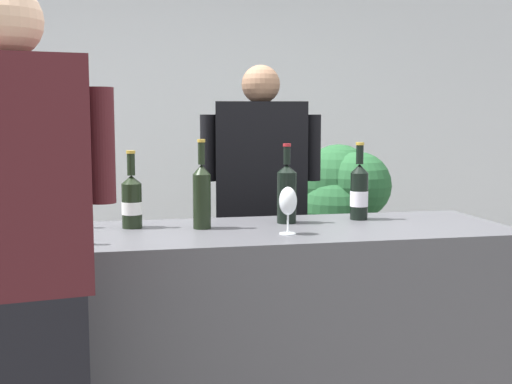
# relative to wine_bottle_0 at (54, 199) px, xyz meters

# --- Properties ---
(wall_back) EXTENTS (8.00, 0.10, 2.80)m
(wall_back) POSITION_rel_wine_bottle_0_xyz_m (0.69, 2.41, 0.33)
(wall_back) COLOR silver
(wall_back) RESTS_ON ground_plane
(counter) EXTENTS (2.29, 0.66, 0.95)m
(counter) POSITION_rel_wine_bottle_0_xyz_m (0.69, -0.19, -0.60)
(counter) COLOR #4C4C51
(counter) RESTS_ON ground_plane
(wine_bottle_0) EXTENTS (0.08, 0.08, 0.32)m
(wine_bottle_0) POSITION_rel_wine_bottle_0_xyz_m (0.00, 0.00, 0.00)
(wine_bottle_0) COLOR black
(wine_bottle_0) RESTS_ON counter
(wine_bottle_1) EXTENTS (0.07, 0.07, 0.36)m
(wine_bottle_1) POSITION_rel_wine_bottle_0_xyz_m (0.58, -0.13, 0.02)
(wine_bottle_1) COLOR black
(wine_bottle_1) RESTS_ON counter
(wine_bottle_2) EXTENTS (0.08, 0.08, 0.34)m
(wine_bottle_2) POSITION_rel_wine_bottle_0_xyz_m (1.28, -0.04, 0.00)
(wine_bottle_2) COLOR black
(wine_bottle_2) RESTS_ON counter
(wine_bottle_3) EXTENTS (0.08, 0.08, 0.33)m
(wine_bottle_3) POSITION_rel_wine_bottle_0_xyz_m (0.02, -0.36, 0.01)
(wine_bottle_3) COLOR black
(wine_bottle_3) RESTS_ON counter
(wine_bottle_4) EXTENTS (0.08, 0.08, 0.34)m
(wine_bottle_4) POSITION_rel_wine_bottle_0_xyz_m (0.95, -0.07, 0.01)
(wine_bottle_4) COLOR black
(wine_bottle_4) RESTS_ON counter
(wine_bottle_5) EXTENTS (0.08, 0.08, 0.31)m
(wine_bottle_5) POSITION_rel_wine_bottle_0_xyz_m (0.30, -0.06, -0.01)
(wine_bottle_5) COLOR black
(wine_bottle_5) RESTS_ON counter
(wine_glass) EXTENTS (0.07, 0.07, 0.18)m
(wine_glass) POSITION_rel_wine_bottle_0_xyz_m (0.89, -0.33, 0.00)
(wine_glass) COLOR silver
(wine_glass) RESTS_ON counter
(person_server) EXTENTS (0.61, 0.31, 1.66)m
(person_server) POSITION_rel_wine_bottle_0_xyz_m (0.96, 0.51, -0.27)
(person_server) COLOR black
(person_server) RESTS_ON ground_plane
(person_guest) EXTENTS (0.55, 0.30, 1.75)m
(person_guest) POSITION_rel_wine_bottle_0_xyz_m (-0.02, -0.85, -0.21)
(person_guest) COLOR black
(person_guest) RESTS_ON ground_plane
(potted_shrub) EXTENTS (0.59, 0.60, 1.24)m
(potted_shrub) POSITION_rel_wine_bottle_0_xyz_m (1.58, 1.00, -0.21)
(potted_shrub) COLOR brown
(potted_shrub) RESTS_ON ground_plane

